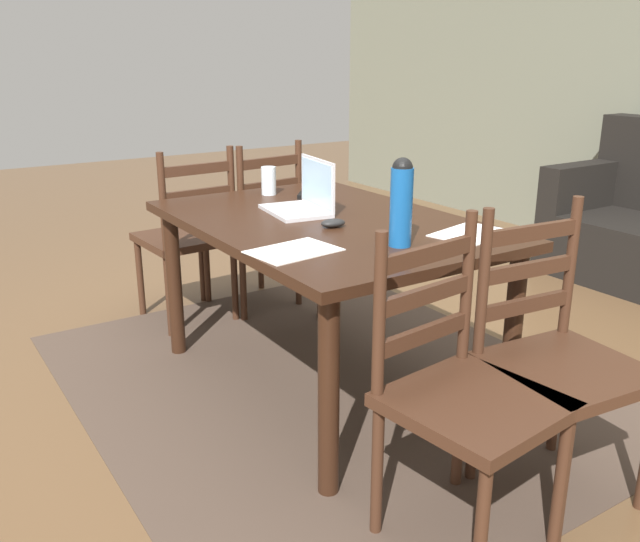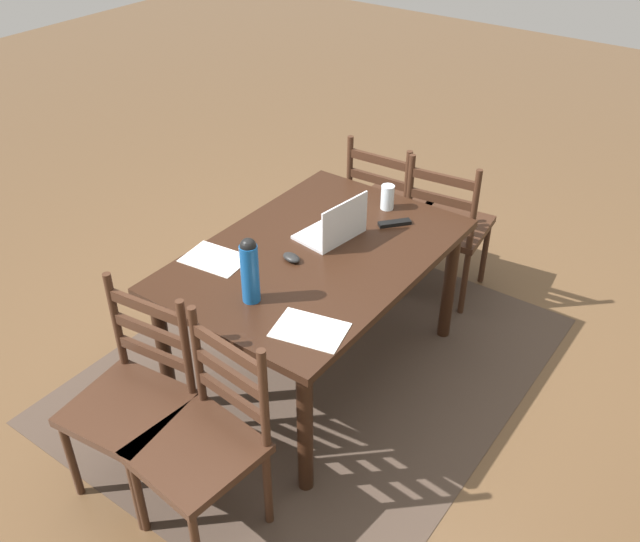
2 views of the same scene
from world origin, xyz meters
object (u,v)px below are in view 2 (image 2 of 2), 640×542
Objects in this scene: tv_remote at (395,223)px; computer_mouse at (291,258)px; chair_left_far at (447,227)px; water_bottle at (250,269)px; chair_left_near at (388,208)px; chair_right_far at (204,444)px; laptop at (336,228)px; dining_table at (316,267)px; drinking_glass at (387,197)px; chair_right_near at (133,400)px.

computer_mouse is at bearing -71.27° from tv_remote.
chair_left_far is 1.59m from water_bottle.
chair_right_far is at bearing 11.13° from chair_left_near.
water_bottle is (1.51, 0.20, 0.45)m from chair_left_near.
laptop reaches higher than computer_mouse.
chair_left_near is (0.00, -0.41, 0.00)m from chair_left_far.
laptop is at bearing -179.20° from computer_mouse.
chair_left_near and chair_right_far have the same top height.
dining_table is 1.56× the size of chair_left_near.
chair_right_far is 1.65m from drinking_glass.
chair_left_far is 2.73× the size of laptop.
chair_right_far is at bearing 90.01° from chair_right_near.
chair_left_far and chair_right_far have the same top height.
chair_right_far is at bearing 11.30° from dining_table.
chair_left_far is 0.41m from chair_left_near.
laptop is 3.47× the size of computer_mouse.
chair_right_far reaches higher than tv_remote.
chair_right_near is 0.74m from water_bottle.
chair_right_far is at bearing 9.71° from laptop.
chair_right_far and chair_right_near have the same top height.
computer_mouse is (-0.35, -0.05, -0.15)m from water_bottle.
computer_mouse reaches higher than tv_remote.
chair_right_near is 1.55m from tv_remote.
chair_left_far reaches higher than tv_remote.
chair_left_far is 3.03× the size of water_bottle.
drinking_glass is at bearing 174.93° from dining_table.
laptop is 0.30m from computer_mouse.
chair_right_near is at bearing -9.12° from drinking_glass.
laptop is 0.34m from tv_remote.
drinking_glass is 0.71m from computer_mouse.
computer_mouse is at bearing -12.49° from chair_left_far.
dining_table is 1.56× the size of chair_left_far.
chair_left_near is 2.10m from chair_right_far.
water_bottle is at bearing 159.53° from chair_right_near.
chair_right_far is at bearing 26.67° from computer_mouse.
chair_right_near is (2.06, -0.41, 0.00)m from chair_left_far.
computer_mouse is at bearing -8.17° from drinking_glass.
chair_left_near is at bearing -172.48° from water_bottle.
chair_right_far is (2.06, 0.41, 0.00)m from chair_left_near.
drinking_glass is at bearing -18.86° from chair_left_far.
water_bottle is (0.48, -0.00, 0.25)m from dining_table.
laptop reaches higher than chair_left_far.
chair_right_far is 0.98m from computer_mouse.
drinking_glass is at bearing -177.34° from computer_mouse.
water_bottle reaches higher than chair_right_near.
dining_table is 11.05× the size of drinking_glass.
chair_left_far reaches higher than computer_mouse.
chair_left_near is 3.03× the size of water_bottle.
dining_table is 1.56× the size of chair_right_near.
water_bottle is (-0.55, -0.21, 0.45)m from chair_right_far.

